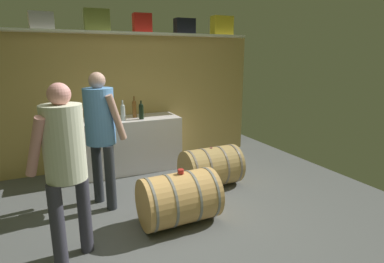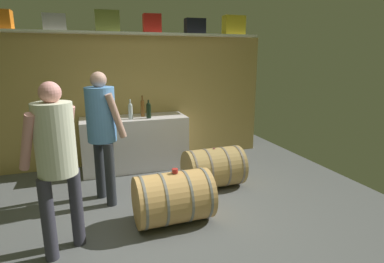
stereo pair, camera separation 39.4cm
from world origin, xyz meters
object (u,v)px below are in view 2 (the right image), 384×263
Objects in this scene: toolcase_black at (195,26)px; winemaker_pouring at (56,152)px; toolcase_grey at (54,22)px; wine_glass at (104,112)px; work_cabinet at (135,143)px; wine_bottle_dark at (149,110)px; wine_bottle_amber at (143,108)px; tasting_cup at (175,171)px; wine_barrel_far at (214,168)px; visitor_tasting at (102,124)px; wine_barrel_near at (173,198)px; toolcase_olive at (107,21)px; toolcase_yellow at (234,25)px; toolcase_red at (152,24)px; wine_bottle_clear at (130,111)px.

winemaker_pouring is at bearing -129.95° from toolcase_black.
toolcase_grey reaches higher than wine_glass.
wine_bottle_dark reaches higher than work_cabinet.
wine_glass is at bearing 168.66° from wine_bottle_amber.
tasting_cup is 1.24m from winemaker_pouring.
wine_barrel_far is (0.93, -1.15, -0.14)m from work_cabinet.
visitor_tasting is (-1.48, 0.04, 0.73)m from wine_barrel_far.
toolcase_black is 0.21× the size of winemaker_pouring.
wine_bottle_dark is at bearing -68.03° from wine_bottle_amber.
wine_barrel_far is (0.80, 0.75, -0.01)m from wine_barrel_near.
tasting_cup is (1.22, -2.13, -1.70)m from toolcase_grey.
toolcase_grey is at bearing 143.91° from wine_barrel_far.
toolcase_olive reaches higher than wine_bottle_amber.
toolcase_grey is 2.17m from work_cabinet.
wine_glass is at bearing 40.34° from winemaker_pouring.
wine_bottle_amber is (-1.71, -0.21, -1.34)m from toolcase_yellow.
toolcase_olive reaches higher than toolcase_grey.
wine_barrel_near is at bearing -90.83° from wine_bottle_amber.
tasting_cup is 1.13m from visitor_tasting.
toolcase_yellow reaches higher than toolcase_red.
toolcase_yellow is (2.17, 0.00, 0.00)m from toolcase_olive.
toolcase_olive is 2.17m from toolcase_yellow.
wine_barrel_far is at bearing -45.40° from toolcase_olive.
toolcase_red is 1.41m from wine_bottle_dark.
toolcase_grey is at bearing 160.67° from wine_bottle_clear.
wine_bottle_amber is at bearing -21.45° from toolcase_olive.
toolcase_yellow is at bearing -4.06° from toolcase_grey.
wine_bottle_amber is 1.96m from tasting_cup.
wine_bottle_dark is at bearing 85.46° from wine_barrel_near.
wine_bottle_clear reaches higher than wine_glass.
toolcase_black is 0.98× the size of wine_bottle_amber.
wine_barrel_near is 0.52× the size of visitor_tasting.
toolcase_black is 3.42m from winemaker_pouring.
wine_bottle_amber is at bearing 89.89° from tasting_cup.
toolcase_grey reaches higher than wine_barrel_far.
wine_bottle_clear is at bearing -52.78° from toolcase_olive.
wine_bottle_clear is at bearing 132.59° from visitor_tasting.
toolcase_yellow is 2.38m from wine_bottle_clear.
toolcase_red is at bearing -177.23° from toolcase_black.
wine_glass is 2.12× the size of tasting_cup.
toolcase_olive is 0.44× the size of wine_barrel_far.
wine_barrel_far is at bearing 43.78° from tasting_cup.
toolcase_red reaches higher than toolcase_black.
work_cabinet reaches higher than tasting_cup.
toolcase_yellow reaches higher than winemaker_pouring.
visitor_tasting is at bearing -121.91° from wine_bottle_amber.
wine_glass reaches higher than wine_barrel_near.
toolcase_yellow is 2.65m from wine_barrel_far.
work_cabinet is 0.71m from wine_glass.
toolcase_yellow is 0.44× the size of wine_barrel_near.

